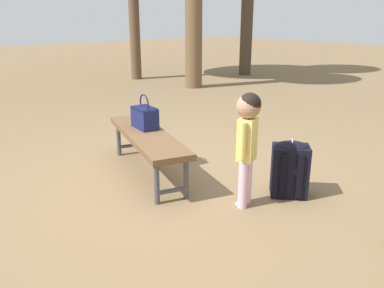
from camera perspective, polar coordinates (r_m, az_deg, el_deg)
ground_plane at (r=4.01m, az=-3.21°, el=-5.48°), size 40.00×40.00×0.00m
park_bench at (r=4.09m, az=-6.49°, el=0.82°), size 1.65×0.83×0.45m
handbag at (r=4.23m, az=-6.85°, el=3.95°), size 0.34×0.22×0.37m
child_standing at (r=3.33m, az=8.03°, el=1.70°), size 0.20×0.26×1.01m
backpack_large at (r=3.74m, az=13.95°, el=-3.27°), size 0.40×0.40×0.55m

